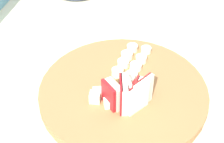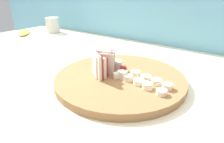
{
  "view_description": "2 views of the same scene",
  "coord_description": "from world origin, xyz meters",
  "px_view_note": "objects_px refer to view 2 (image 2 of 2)",
  "views": [
    {
      "loc": [
        -0.37,
        -0.09,
        1.36
      ],
      "look_at": [
        0.14,
        0.01,
        0.91
      ],
      "focal_mm": 51.58,
      "sensor_mm": 36.0,
      "label": 1
    },
    {
      "loc": [
        0.37,
        -0.42,
        1.12
      ],
      "look_at": [
        0.08,
        -0.02,
        0.9
      ],
      "focal_mm": 30.98,
      "sensor_mm": 36.0,
      "label": 2
    }
  ],
  "objects_px": {
    "cutting_board": "(120,79)",
    "small_jar": "(53,25)",
    "apple_wedge_fan": "(102,64)",
    "banana_peel": "(24,32)",
    "apple_dice_pile": "(114,69)",
    "banana_slice_rows": "(147,81)"
  },
  "relations": [
    {
      "from": "apple_dice_pile",
      "to": "banana_peel",
      "type": "distance_m",
      "value": 0.76
    },
    {
      "from": "cutting_board",
      "to": "banana_peel",
      "type": "xyz_separation_m",
      "value": [
        -0.77,
        0.18,
        -0.0
      ]
    },
    {
      "from": "banana_peel",
      "to": "small_jar",
      "type": "xyz_separation_m",
      "value": [
        0.11,
        0.12,
        0.03
      ]
    },
    {
      "from": "cutting_board",
      "to": "small_jar",
      "type": "xyz_separation_m",
      "value": [
        -0.66,
        0.3,
        0.03
      ]
    },
    {
      "from": "cutting_board",
      "to": "small_jar",
      "type": "relative_size",
      "value": 4.23
    },
    {
      "from": "apple_dice_pile",
      "to": "small_jar",
      "type": "relative_size",
      "value": 1.15
    },
    {
      "from": "cutting_board",
      "to": "apple_dice_pile",
      "type": "bearing_deg",
      "value": 159.78
    },
    {
      "from": "banana_peel",
      "to": "cutting_board",
      "type": "bearing_deg",
      "value": -13.45
    },
    {
      "from": "banana_slice_rows",
      "to": "small_jar",
      "type": "height_order",
      "value": "small_jar"
    },
    {
      "from": "cutting_board",
      "to": "banana_peel",
      "type": "bearing_deg",
      "value": 166.55
    },
    {
      "from": "apple_wedge_fan",
      "to": "small_jar",
      "type": "relative_size",
      "value": 1.14
    },
    {
      "from": "apple_dice_pile",
      "to": "banana_peel",
      "type": "relative_size",
      "value": 0.56
    },
    {
      "from": "cutting_board",
      "to": "apple_wedge_fan",
      "type": "relative_size",
      "value": 3.72
    },
    {
      "from": "banana_peel",
      "to": "small_jar",
      "type": "height_order",
      "value": "small_jar"
    },
    {
      "from": "apple_dice_pile",
      "to": "cutting_board",
      "type": "bearing_deg",
      "value": -20.22
    },
    {
      "from": "apple_wedge_fan",
      "to": "banana_peel",
      "type": "xyz_separation_m",
      "value": [
        -0.73,
        0.2,
        -0.04
      ]
    },
    {
      "from": "apple_wedge_fan",
      "to": "apple_dice_pile",
      "type": "height_order",
      "value": "apple_wedge_fan"
    },
    {
      "from": "cutting_board",
      "to": "small_jar",
      "type": "bearing_deg",
      "value": 155.36
    },
    {
      "from": "banana_slice_rows",
      "to": "apple_dice_pile",
      "type": "bearing_deg",
      "value": 172.73
    },
    {
      "from": "cutting_board",
      "to": "apple_wedge_fan",
      "type": "bearing_deg",
      "value": -157.1
    },
    {
      "from": "cutting_board",
      "to": "banana_peel",
      "type": "height_order",
      "value": "cutting_board"
    },
    {
      "from": "apple_wedge_fan",
      "to": "small_jar",
      "type": "height_order",
      "value": "apple_wedge_fan"
    }
  ]
}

